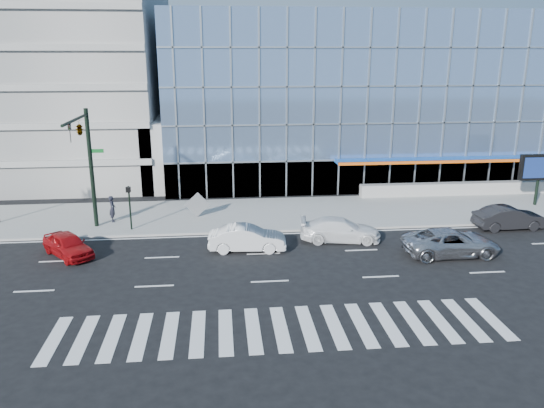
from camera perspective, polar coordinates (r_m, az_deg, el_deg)
The scene contains 16 objects.
ground at distance 31.90m, azimuth -0.93°, elevation -5.37°, with size 160.00×160.00×0.00m, color black.
sidewalk at distance 39.41m, azimuth -1.90°, elevation -1.05°, with size 120.00×8.00×0.15m, color gray.
theatre_building at distance 58.13m, azimuth 10.97°, elevation 11.65°, with size 42.00×26.00×15.00m, color #6D8CB6.
parking_garage at distance 58.33m, azimuth -23.88°, elevation 13.09°, with size 24.00×24.00×20.00m, color gray.
ramp_block at distance 48.51m, azimuth -9.87°, elevation 5.52°, with size 6.00×8.00×6.00m, color gray.
retaining_wall at distance 50.17m, azimuth 26.29°, elevation 1.69°, with size 30.00×0.80×1.00m, color gray.
traffic_signal at distance 35.65m, azimuth -19.64°, elevation 6.27°, with size 1.14×5.74×8.00m.
ped_signal_post at distance 36.33m, azimuth -15.10°, elevation 0.31°, with size 0.30×0.33×3.00m.
marquee_sign at distance 45.65m, azimuth 26.85°, elevation 3.46°, with size 3.20×0.43×4.00m.
silver_suv at distance 33.20m, azimuth 18.73°, elevation -3.93°, with size 2.61×5.66×1.57m, color #AFAFB4.
white_suv at distance 34.08m, azimuth 7.36°, elevation -2.76°, with size 2.07×5.10×1.48m, color white.
white_sedan at distance 32.22m, azimuth -2.68°, elevation -3.70°, with size 1.63×4.68×1.54m, color silver.
dark_sedan at distance 39.51m, azimuth 24.18°, elevation -1.36°, with size 1.66×4.77×1.57m, color black.
red_sedan at distance 33.56m, azimuth -21.11°, elevation -4.12°, with size 1.65×4.10×1.40m, color #A10C0F.
pedestrian at distance 38.74m, azimuth -16.79°, elevation -0.49°, with size 0.68×0.44×1.86m, color black.
tilted_panel at distance 38.51m, azimuth -8.03°, elevation -0.07°, with size 1.30×0.06×1.30m, color gray.
Camera 1 is at (-2.44, -29.61, 11.62)m, focal length 35.00 mm.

